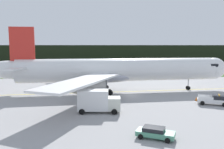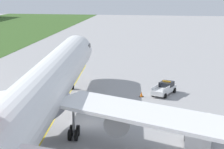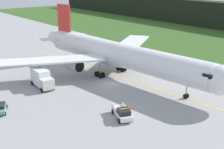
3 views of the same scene
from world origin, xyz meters
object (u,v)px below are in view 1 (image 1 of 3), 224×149
at_px(airliner, 116,70).
at_px(apron_cone, 196,99).
at_px(staff_car, 155,132).
at_px(ops_pickup_truck, 214,100).
at_px(catering_truck, 97,101).

relative_size(airliner, apron_cone, 72.79).
height_order(airliner, staff_car, airliner).
height_order(ops_pickup_truck, catering_truck, catering_truck).
distance_m(ops_pickup_truck, staff_car, 20.32).
bearing_deg(apron_cone, staff_car, -125.21).
relative_size(ops_pickup_truck, staff_car, 1.20).
relative_size(airliner, staff_car, 11.65).
xyz_separation_m(airliner, catering_truck, (-4.17, -16.52, -3.06)).
height_order(airliner, apron_cone, airliner).
bearing_deg(airliner, apron_cone, -32.91).
bearing_deg(ops_pickup_truck, airliner, 142.25).
xyz_separation_m(catering_truck, staff_car, (6.59, -10.86, -1.19)).
height_order(catering_truck, apron_cone, catering_truck).
bearing_deg(catering_truck, airliner, 75.84).
relative_size(catering_truck, staff_car, 1.45).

